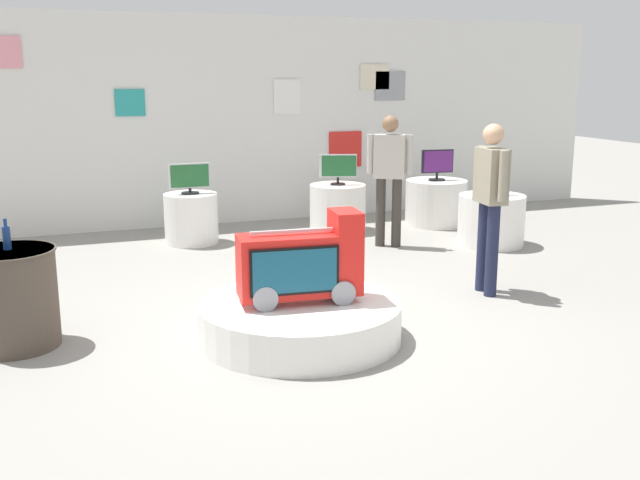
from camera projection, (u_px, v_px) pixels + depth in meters
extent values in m
plane|color=gray|center=(314.00, 322.00, 6.44)|extent=(30.00, 30.00, 0.00)
cube|color=silver|center=(202.00, 122.00, 10.32)|extent=(12.74, 0.10, 2.92)
cube|color=teal|center=(130.00, 103.00, 9.87)|extent=(0.39, 0.02, 0.36)
cube|color=beige|center=(375.00, 77.00, 11.01)|extent=(0.47, 0.02, 0.37)
cube|color=gray|center=(390.00, 86.00, 11.13)|extent=(0.49, 0.02, 0.43)
cube|color=red|center=(345.00, 149.00, 11.09)|extent=(0.52, 0.02, 0.53)
cube|color=white|center=(287.00, 97.00, 10.61)|extent=(0.40, 0.02, 0.49)
cylinder|color=white|center=(300.00, 320.00, 6.02)|extent=(1.66, 1.66, 0.32)
cylinder|color=gray|center=(261.00, 293.00, 5.88)|extent=(0.24, 0.42, 0.20)
cylinder|color=gray|center=(337.00, 287.00, 6.04)|extent=(0.24, 0.42, 0.20)
cube|color=red|center=(299.00, 265.00, 5.91)|extent=(1.01, 0.45, 0.50)
cube|color=red|center=(346.00, 221.00, 5.93)|extent=(0.25, 0.37, 0.17)
cube|color=black|center=(295.00, 271.00, 5.72)|extent=(0.71, 0.08, 0.38)
cube|color=navy|center=(295.00, 271.00, 5.72)|extent=(0.67, 0.09, 0.34)
cube|color=#B2B2B7|center=(299.00, 231.00, 5.85)|extent=(0.79, 0.11, 0.02)
cylinder|color=white|center=(338.00, 208.00, 10.12)|extent=(0.77, 0.77, 0.64)
cylinder|color=black|center=(338.00, 184.00, 10.04)|extent=(0.20, 0.20, 0.02)
cylinder|color=black|center=(338.00, 180.00, 10.03)|extent=(0.04, 0.04, 0.08)
cube|color=silver|center=(338.00, 166.00, 9.99)|extent=(0.50, 0.19, 0.31)
cube|color=#1E5B2D|center=(339.00, 166.00, 9.97)|extent=(0.45, 0.16, 0.28)
cylinder|color=white|center=(191.00, 218.00, 9.37)|extent=(0.68, 0.68, 0.64)
cylinder|color=black|center=(190.00, 193.00, 9.30)|extent=(0.22, 0.22, 0.02)
cylinder|color=black|center=(190.00, 190.00, 9.29)|extent=(0.04, 0.04, 0.05)
cube|color=silver|center=(190.00, 176.00, 9.25)|extent=(0.52, 0.04, 0.31)
cube|color=#1E5B2D|center=(190.00, 176.00, 9.23)|extent=(0.48, 0.01, 0.28)
cylinder|color=white|center=(436.00, 202.00, 10.53)|extent=(0.87, 0.87, 0.64)
cylinder|color=black|center=(437.00, 180.00, 10.46)|extent=(0.23, 0.23, 0.02)
cylinder|color=black|center=(437.00, 176.00, 10.44)|extent=(0.04, 0.04, 0.09)
cube|color=black|center=(437.00, 161.00, 10.40)|extent=(0.47, 0.08, 0.33)
cube|color=#561E6B|center=(438.00, 161.00, 10.38)|extent=(0.43, 0.05, 0.29)
cylinder|color=white|center=(491.00, 220.00, 9.27)|extent=(0.83, 0.83, 0.64)
cylinder|color=black|center=(492.00, 194.00, 9.19)|extent=(0.22, 0.22, 0.02)
cylinder|color=black|center=(493.00, 190.00, 9.18)|extent=(0.04, 0.04, 0.08)
cube|color=black|center=(493.00, 176.00, 9.14)|extent=(0.40, 0.13, 0.27)
cube|color=#1E5B2D|center=(495.00, 177.00, 9.13)|extent=(0.36, 0.10, 0.25)
cylinder|color=#4C4238|center=(13.00, 299.00, 5.80)|extent=(0.69, 0.69, 0.79)
cylinder|color=#4C4238|center=(8.00, 251.00, 5.71)|extent=(0.71, 0.71, 0.02)
cylinder|color=navy|center=(7.00, 238.00, 5.71)|extent=(0.06, 0.06, 0.18)
cylinder|color=navy|center=(5.00, 223.00, 5.68)|extent=(0.03, 0.03, 0.06)
cylinder|color=#1E233F|center=(483.00, 246.00, 7.30)|extent=(0.12, 0.12, 0.91)
cylinder|color=#1E233F|center=(492.00, 251.00, 7.11)|extent=(0.12, 0.12, 0.91)
cube|color=gray|center=(491.00, 176.00, 7.05)|extent=(0.25, 0.40, 0.53)
sphere|color=tan|center=(493.00, 134.00, 6.96)|extent=(0.20, 0.20, 0.20)
cylinder|color=gray|center=(481.00, 170.00, 7.27)|extent=(0.08, 0.08, 0.47)
cylinder|color=gray|center=(503.00, 176.00, 6.81)|extent=(0.08, 0.08, 0.47)
cylinder|color=#38332D|center=(380.00, 212.00, 9.19)|extent=(0.12, 0.12, 0.86)
cylinder|color=#38332D|center=(397.00, 213.00, 9.16)|extent=(0.12, 0.12, 0.86)
cube|color=#B2ADA3|center=(390.00, 156.00, 9.02)|extent=(0.43, 0.37, 0.53)
sphere|color=#8C6647|center=(390.00, 124.00, 8.93)|extent=(0.20, 0.20, 0.20)
cylinder|color=#B2ADA3|center=(370.00, 154.00, 9.06)|extent=(0.08, 0.08, 0.48)
cylinder|color=#B2ADA3|center=(409.00, 155.00, 8.97)|extent=(0.08, 0.08, 0.48)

